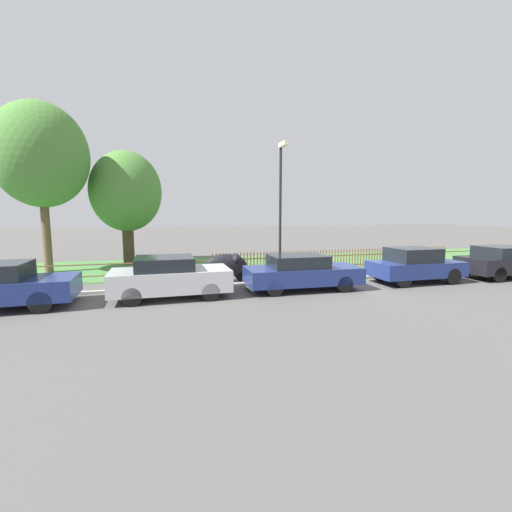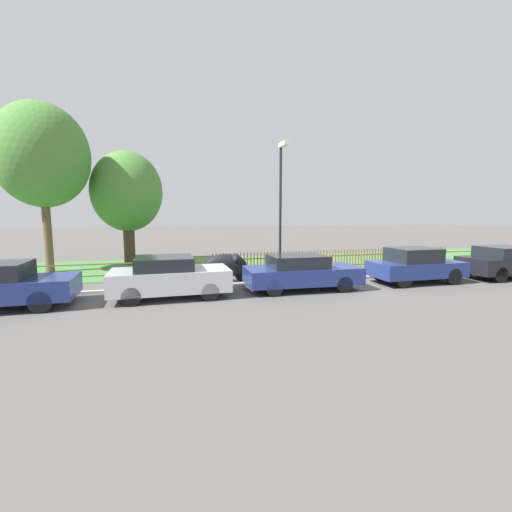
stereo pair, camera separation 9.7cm
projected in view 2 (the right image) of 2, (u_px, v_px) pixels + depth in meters
The scene contains 12 objects.
ground_plane at pixel (363, 279), 15.02m from camera, with size 120.00×120.00×0.00m, color #565451.
kerb_stone at pixel (362, 278), 15.10m from camera, with size 42.00×0.20×0.12m, color #B2ADA3.
grass_strip at pixel (310, 261), 20.51m from camera, with size 42.00×7.23×0.01m, color #477F3D.
park_fence at pixel (340, 261), 16.99m from camera, with size 42.00×0.05×1.10m.
parked_car_black_saloon at pixel (169, 277), 11.74m from camera, with size 4.00×1.92×1.42m.
parked_car_navy_estate at pixel (301, 272), 12.92m from camera, with size 4.36×1.90×1.34m.
parked_car_red_compact at pixel (415, 265), 14.21m from camera, with size 3.79×1.71×1.47m.
parked_car_white_van at pixel (506, 262), 15.27m from camera, with size 4.11×1.82×1.42m.
covered_motorcycle at pixel (227, 265), 14.42m from camera, with size 1.94×0.75×1.19m.
tree_nearest_kerb at pixel (42, 156), 16.17m from camera, with size 4.27×4.27×8.07m.
tree_behind_motorcycle at pixel (127, 192), 19.09m from camera, with size 3.86×3.86×6.31m.
street_lamp at pixel (281, 196), 14.30m from camera, with size 0.20×0.79×5.76m.
Camera 2 is at (-8.36, -13.05, 2.90)m, focal length 24.00 mm.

